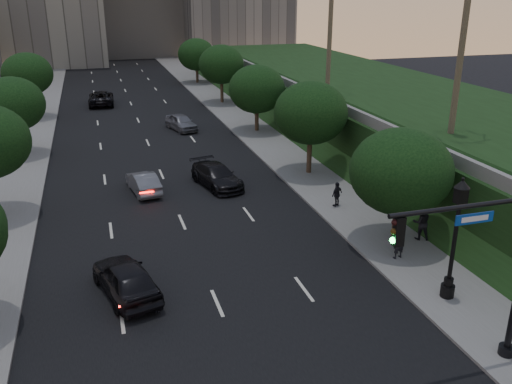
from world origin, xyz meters
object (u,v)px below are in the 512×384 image
object	(u,v)px
sedan_near_left	(126,278)
sedan_mid_left	(143,182)
pedestrian_a	(399,241)
sedan_far_right	(181,122)
pedestrian_c	(337,194)
sedan_far_left	(101,98)
street_lamp	(454,245)
pedestrian_b	(421,222)
traffic_signal_mast	(496,273)
sedan_near_right	(217,176)

from	to	relation	value
sedan_near_left	sedan_mid_left	world-z (taller)	sedan_near_left
pedestrian_a	sedan_far_right	bearing A→B (deg)	-91.27
pedestrian_a	pedestrian_c	xyz separation A→B (m)	(0.01, 7.15, -0.16)
sedan_far_left	pedestrian_c	size ratio (longest dim) A/B	3.82
street_lamp	sedan_far_right	size ratio (longest dim) A/B	1.26
sedan_far_left	pedestrian_b	bearing A→B (deg)	112.00
street_lamp	pedestrian_b	world-z (taller)	street_lamp
pedestrian_c	sedan_far_left	bearing A→B (deg)	-98.31
sedan_mid_left	pedestrian_b	world-z (taller)	pedestrian_b
traffic_signal_mast	sedan_mid_left	bearing A→B (deg)	114.73
street_lamp	sedan_near_right	distance (m)	18.17
pedestrian_c	sedan_mid_left	bearing A→B (deg)	-56.98
sedan_near_left	pedestrian_c	world-z (taller)	pedestrian_c
pedestrian_a	pedestrian_c	distance (m)	7.15
sedan_mid_left	sedan_near_right	distance (m)	4.91
sedan_far_right	pedestrian_a	world-z (taller)	pedestrian_a
pedestrian_a	pedestrian_b	size ratio (longest dim) A/B	0.97
traffic_signal_mast	street_lamp	bearing A→B (deg)	70.52
sedan_near_right	pedestrian_b	xyz separation A→B (m)	(8.43, -11.56, 0.36)
sedan_mid_left	pedestrian_c	distance (m)	12.70
street_lamp	sedan_near_right	size ratio (longest dim) A/B	1.09
sedan_near_right	traffic_signal_mast	bearing A→B (deg)	-89.96
pedestrian_b	sedan_near_right	bearing A→B (deg)	-33.48
traffic_signal_mast	pedestrian_b	distance (m)	10.40
sedan_mid_left	pedestrian_b	bearing A→B (deg)	129.64
sedan_near_left	sedan_far_right	size ratio (longest dim) A/B	1.09
sedan_far_left	pedestrian_b	xyz separation A→B (m)	(15.03, -42.34, 0.29)
sedan_mid_left	sedan_far_left	size ratio (longest dim) A/B	0.72
sedan_far_left	sedan_far_right	xyz separation A→B (m)	(6.89, -14.46, -0.06)
sedan_near_right	pedestrian_c	xyz separation A→B (m)	(6.14, -5.99, 0.18)
sedan_far_right	sedan_mid_left	bearing A→B (deg)	-123.37
street_lamp	sedan_far_right	bearing A→B (deg)	100.29
pedestrian_a	street_lamp	bearing A→B (deg)	80.38
traffic_signal_mast	sedan_near_left	world-z (taller)	traffic_signal_mast
sedan_mid_left	pedestrian_a	distance (m)	17.38
sedan_mid_left	sedan_near_left	bearing A→B (deg)	72.13
sedan_near_right	sedan_far_right	size ratio (longest dim) A/B	1.15
pedestrian_c	sedan_near_right	bearing A→B (deg)	-71.72
sedan_mid_left	sedan_near_right	xyz separation A→B (m)	(4.91, -0.27, 0.05)
sedan_mid_left	sedan_far_left	world-z (taller)	sedan_far_left
sedan_near_left	sedan_far_left	bearing A→B (deg)	-105.17
sedan_near_left	pedestrian_a	size ratio (longest dim) A/B	2.62
sedan_near_left	sedan_mid_left	size ratio (longest dim) A/B	1.15
sedan_far_right	pedestrian_a	bearing A→B (deg)	-94.21
sedan_mid_left	sedan_far_left	xyz separation A→B (m)	(-1.70, 30.51, 0.12)
sedan_near_right	pedestrian_b	distance (m)	14.31
pedestrian_b	sedan_mid_left	bearing A→B (deg)	-21.15
traffic_signal_mast	sedan_far_right	bearing A→B (deg)	97.03
sedan_near_right	pedestrian_c	bearing A→B (deg)	-57.35
sedan_far_right	pedestrian_c	world-z (taller)	pedestrian_c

